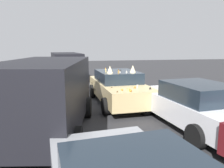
# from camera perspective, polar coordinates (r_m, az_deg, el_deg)

# --- Properties ---
(ground_plane) EXTENTS (60.00, 60.00, 0.00)m
(ground_plane) POSITION_cam_1_polar(r_m,az_deg,el_deg) (9.89, 1.71, -5.08)
(ground_plane) COLOR #2D2D30
(art_car_decorated) EXTENTS (4.74, 2.26, 1.74)m
(art_car_decorated) POSITION_cam_1_polar(r_m,az_deg,el_deg) (9.77, 1.66, -0.78)
(art_car_decorated) COLOR #D8BC7F
(art_car_decorated) RESTS_ON ground
(parked_van_behind_right) EXTENTS (5.17, 2.62, 2.05)m
(parked_van_behind_right) POSITION_cam_1_polar(r_m,az_deg,el_deg) (17.12, -11.90, 4.93)
(parked_van_behind_right) COLOR black
(parked_van_behind_right) RESTS_ON ground
(parked_van_far_right) EXTENTS (5.11, 3.01, 2.14)m
(parked_van_far_right) POSITION_cam_1_polar(r_m,az_deg,el_deg) (6.62, -16.87, -2.25)
(parked_van_far_right) COLOR black
(parked_van_far_right) RESTS_ON ground
(parked_sedan_near_right) EXTENTS (4.75, 2.35, 1.45)m
(parked_sedan_near_right) POSITION_cam_1_polar(r_m,az_deg,el_deg) (7.39, 20.18, -5.04)
(parked_sedan_near_right) COLOR white
(parked_sedan_near_right) RESTS_ON ground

